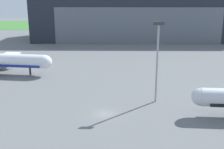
{
  "coord_description": "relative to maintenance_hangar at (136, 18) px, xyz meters",
  "views": [
    {
      "loc": [
        2.39,
        -57.44,
        25.51
      ],
      "look_at": [
        1.45,
        11.46,
        5.44
      ],
      "focal_mm": 46.76,
      "sensor_mm": 36.0,
      "label": 1
    }
  ],
  "objects": [
    {
      "name": "apron_light_mast",
      "position": [
        -1.28,
        -93.64,
        -0.07
      ],
      "size": [
        2.4,
        0.5,
        18.82
      ],
      "color": "#99999E",
      "rests_on": "ground_plane"
    },
    {
      "name": "maintenance_hangar",
      "position": [
        0.0,
        0.0,
        0.0
      ],
      "size": [
        105.75,
        35.64,
        23.15
      ],
      "color": "#232833",
      "rests_on": "ground_plane"
    },
    {
      "name": "ground_plane",
      "position": [
        -13.1,
        -101.01,
        -11.11
      ],
      "size": [
        440.0,
        440.0,
        0.0
      ],
      "primitive_type": "plane",
      "color": "slate"
    },
    {
      "name": "grass_field_strip",
      "position": [
        -13.1,
        61.65,
        -11.07
      ],
      "size": [
        440.0,
        56.0,
        0.08
      ],
      "primitive_type": "cube",
      "color": "#407E34",
      "rests_on": "ground_plane"
    }
  ]
}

